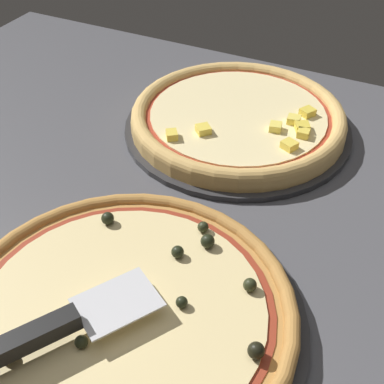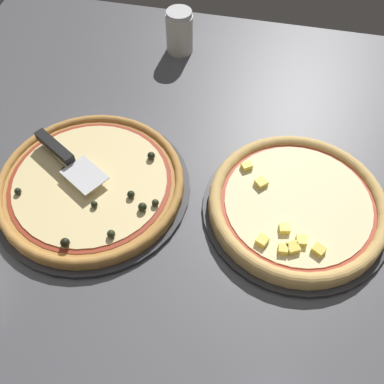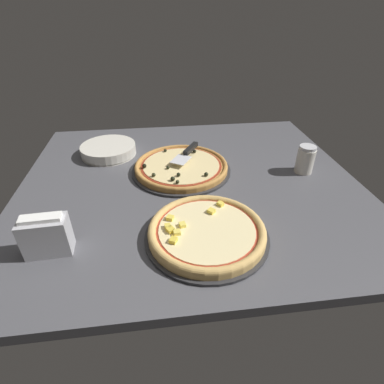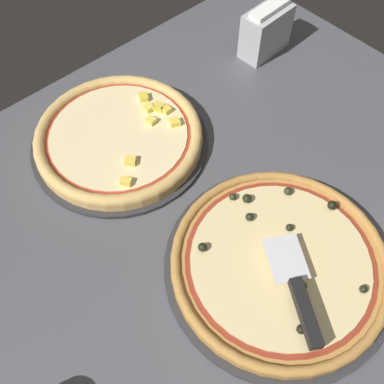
# 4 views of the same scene
# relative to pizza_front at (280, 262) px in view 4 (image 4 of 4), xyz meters

# --- Properties ---
(ground_plane) EXTENTS (1.37, 1.24, 0.04)m
(ground_plane) POSITION_rel_pizza_front_xyz_m (-0.03, 0.09, -0.04)
(ground_plane) COLOR #4C4C51
(pizza_pan_front) EXTENTS (0.43, 0.43, 0.01)m
(pizza_pan_front) POSITION_rel_pizza_front_xyz_m (-0.00, -0.00, -0.02)
(pizza_pan_front) COLOR #2D2D30
(pizza_pan_front) RESTS_ON ground_plane
(pizza_front) EXTENTS (0.40, 0.40, 0.04)m
(pizza_front) POSITION_rel_pizza_front_xyz_m (0.00, 0.00, 0.00)
(pizza_front) COLOR #B77F3D
(pizza_front) RESTS_ON pizza_pan_front
(pizza_pan_back) EXTENTS (0.39, 0.39, 0.01)m
(pizza_pan_back) POSITION_rel_pizza_front_xyz_m (-0.04, 0.44, -0.02)
(pizza_pan_back) COLOR #2D2D30
(pizza_pan_back) RESTS_ON ground_plane
(pizza_back) EXTENTS (0.37, 0.37, 0.04)m
(pizza_back) POSITION_rel_pizza_front_xyz_m (-0.04, 0.44, 0.00)
(pizza_back) COLOR #DBAD60
(pizza_back) RESTS_ON pizza_pan_back
(serving_spatula) EXTENTS (0.14, 0.20, 0.02)m
(serving_spatula) POSITION_rel_pizza_front_xyz_m (-0.04, -0.08, 0.03)
(serving_spatula) COLOR silver
(serving_spatula) RESTS_ON pizza_front
(napkin_holder) EXTENTS (0.13, 0.07, 0.13)m
(napkin_holder) POSITION_rel_pizza_front_xyz_m (0.43, 0.44, 0.04)
(napkin_holder) COLOR #B2B2B7
(napkin_holder) RESTS_ON ground_plane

